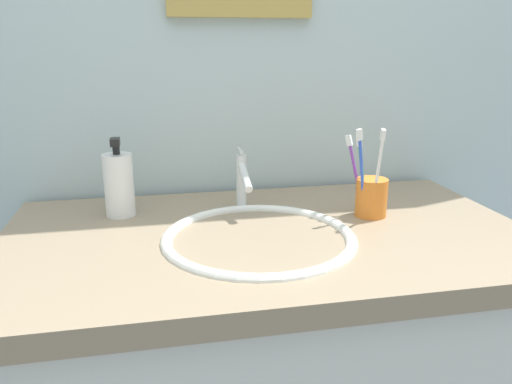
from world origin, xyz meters
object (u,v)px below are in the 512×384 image
(soap_dispenser, at_px, (119,184))
(toothbrush_cup, at_px, (371,197))
(toothbrush_white, at_px, (378,169))
(toothbrush_blue, at_px, (362,168))
(faucet, at_px, (242,179))
(toothbrush_green, at_px, (362,169))
(toothbrush_purple, at_px, (355,169))

(soap_dispenser, bearing_deg, toothbrush_cup, -11.65)
(toothbrush_white, relative_size, toothbrush_blue, 1.02)
(toothbrush_cup, xyz_separation_m, toothbrush_white, (-0.01, -0.04, 0.08))
(faucet, xyz_separation_m, toothbrush_green, (0.26, -0.09, 0.03))
(toothbrush_purple, distance_m, toothbrush_white, 0.07)
(toothbrush_cup, xyz_separation_m, toothbrush_green, (-0.02, 0.01, 0.06))
(toothbrush_cup, xyz_separation_m, toothbrush_blue, (-0.04, -0.02, 0.07))
(toothbrush_cup, bearing_deg, toothbrush_purple, 145.17)
(toothbrush_purple, relative_size, toothbrush_blue, 0.89)
(toothbrush_cup, xyz_separation_m, soap_dispenser, (-0.56, 0.12, 0.03))
(faucet, xyz_separation_m, toothbrush_white, (0.27, -0.14, 0.05))
(toothbrush_green, bearing_deg, soap_dispenser, 169.04)
(toothbrush_blue, bearing_deg, faucet, 153.96)
(faucet, distance_m, soap_dispenser, 0.28)
(soap_dispenser, bearing_deg, toothbrush_blue, -14.26)
(toothbrush_white, relative_size, soap_dispenser, 1.13)
(soap_dispenser, bearing_deg, toothbrush_green, -10.96)
(faucet, height_order, toothbrush_blue, toothbrush_blue)
(toothbrush_cup, xyz_separation_m, toothbrush_purple, (-0.03, 0.02, 0.06))
(toothbrush_cup, height_order, toothbrush_blue, toothbrush_blue)
(toothbrush_white, height_order, toothbrush_blue, toothbrush_white)
(toothbrush_purple, relative_size, toothbrush_white, 0.87)
(toothbrush_green, distance_m, toothbrush_blue, 0.03)
(toothbrush_white, distance_m, toothbrush_blue, 0.04)
(toothbrush_cup, height_order, toothbrush_green, toothbrush_green)
(toothbrush_cup, bearing_deg, toothbrush_white, -98.91)
(toothbrush_blue, bearing_deg, toothbrush_green, 64.50)
(toothbrush_white, bearing_deg, toothbrush_cup, 81.09)
(faucet, xyz_separation_m, toothbrush_purple, (0.25, -0.08, 0.03))
(toothbrush_cup, bearing_deg, toothbrush_green, 153.03)
(toothbrush_green, bearing_deg, toothbrush_purple, 133.74)
(faucet, relative_size, toothbrush_white, 0.69)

